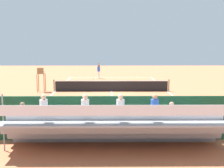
{
  "coord_description": "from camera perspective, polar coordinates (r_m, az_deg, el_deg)",
  "views": [
    {
      "loc": [
        0.24,
        28.13,
        4.45
      ],
      "look_at": [
        0.0,
        4.0,
        1.2
      ],
      "focal_mm": 51.36,
      "sensor_mm": 36.0,
      "label": 1
    }
  ],
  "objects": [
    {
      "name": "backdrop_wall",
      "position": [
        14.54,
        0.39,
        -6.05
      ],
      "size": [
        18.0,
        0.16,
        2.0
      ],
      "primitive_type": "cube",
      "color": "#1E4C2D",
      "rests_on": "ground"
    },
    {
      "name": "court_line_markings",
      "position": [
        28.51,
        -0.08,
        -1.3
      ],
      "size": [
        10.1,
        22.2,
        0.01
      ],
      "color": "white",
      "rests_on": "ground"
    },
    {
      "name": "ground_plane",
      "position": [
        28.48,
        -0.08,
        -1.32
      ],
      "size": [
        60.0,
        60.0,
        0.0
      ],
      "primitive_type": "plane",
      "color": "#CC7047"
    },
    {
      "name": "bleacher_stand",
      "position": [
        13.22,
        0.08,
        -7.56
      ],
      "size": [
        9.06,
        2.4,
        2.48
      ],
      "color": "gray",
      "rests_on": "ground"
    },
    {
      "name": "tennis_player",
      "position": [
        38.12,
        -2.39,
        2.49
      ],
      "size": [
        0.43,
        0.55,
        1.93
      ],
      "color": "white",
      "rests_on": "ground"
    },
    {
      "name": "equipment_bag",
      "position": [
        15.34,
        0.89,
        -8.49
      ],
      "size": [
        0.9,
        0.36,
        0.36
      ],
      "primitive_type": "cube",
      "color": "black",
      "rests_on": "ground"
    },
    {
      "name": "tennis_racket",
      "position": [
        37.92,
        -3.02,
        0.94
      ],
      "size": [
        0.58,
        0.4,
        0.03
      ],
      "color": "black",
      "rests_on": "ground"
    },
    {
      "name": "courtside_bench",
      "position": [
        15.51,
        7.65,
        -6.92
      ],
      "size": [
        1.8,
        0.4,
        0.93
      ],
      "color": "#234C2D",
      "rests_on": "ground"
    },
    {
      "name": "tennis_ball_near",
      "position": [
        34.92,
        -4.64,
        0.38
      ],
      "size": [
        0.07,
        0.07,
        0.07
      ],
      "primitive_type": "sphere",
      "color": "#CCDB33",
      "rests_on": "ground"
    },
    {
      "name": "line_judge",
      "position": [
        15.48,
        -12.71,
        -5.33
      ],
      "size": [
        0.38,
        0.54,
        1.93
      ],
      "color": "#232328",
      "rests_on": "ground"
    },
    {
      "name": "tennis_net",
      "position": [
        28.4,
        -0.08,
        -0.32
      ],
      "size": [
        10.3,
        0.1,
        1.07
      ],
      "color": "black",
      "rests_on": "ground"
    },
    {
      "name": "umpire_chair",
      "position": [
        28.74,
        -12.54,
        1.22
      ],
      "size": [
        0.67,
        0.67,
        2.14
      ],
      "color": "olive",
      "rests_on": "ground"
    }
  ]
}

